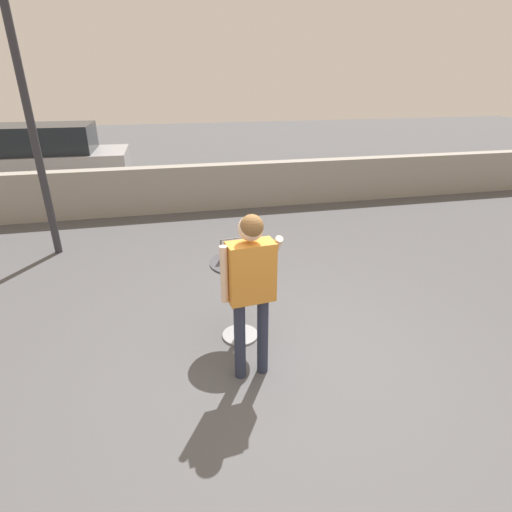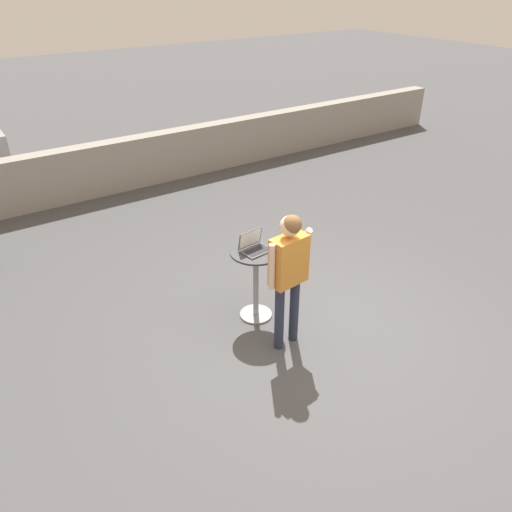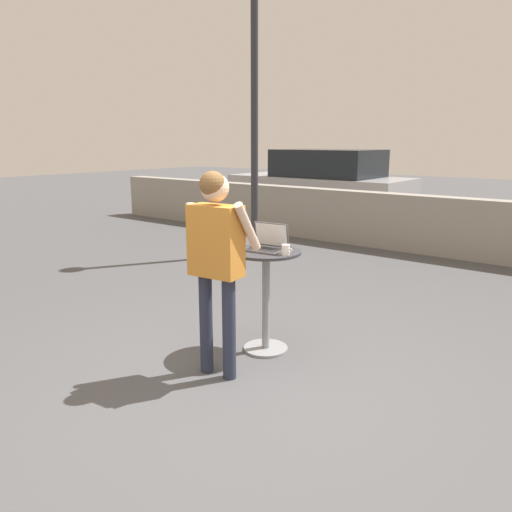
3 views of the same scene
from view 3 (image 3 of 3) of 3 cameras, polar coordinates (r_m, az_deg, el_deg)
ground_plane at (r=4.02m, az=-0.46°, el=-15.46°), size 50.00×50.00×0.00m
pavement_kerb at (r=8.91m, az=23.25°, el=2.84°), size 17.01×0.35×1.00m
cafe_table at (r=4.56m, az=1.14°, el=-3.52°), size 0.63×0.63×0.95m
laptop at (r=4.48m, az=1.27°, el=1.36°), size 0.37×0.30×0.24m
coffee_mug at (r=4.30m, az=3.42°, el=0.71°), size 0.10×0.07×0.09m
standing_person at (r=3.96m, az=-4.62°, el=0.86°), size 0.57×0.40×1.69m
parked_car_near_street at (r=12.52m, az=7.53°, el=8.15°), size 4.41×2.01×1.71m
street_lamp at (r=8.47m, az=-0.18°, el=19.82°), size 0.32×0.32×4.55m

